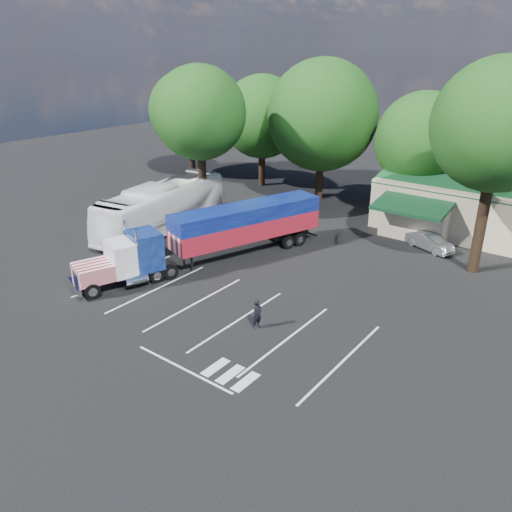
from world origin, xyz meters
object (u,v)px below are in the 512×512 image
Objects in this scene: woman at (257,314)px; tour_bus at (163,207)px; silver_sedan at (430,242)px; semi_truck at (218,231)px; bicycle at (340,235)px.

tour_bus is at bearing 70.26° from woman.
silver_sedan is at bearing 15.36° from tour_bus.
semi_truck reaches higher than tour_bus.
semi_truck is 8.13m from tour_bus.
bicycle is 0.53× the size of silver_sedan.
semi_truck is 9.07× the size of bicycle.
semi_truck is 1.31× the size of tour_bus.
semi_truck is at bearing 156.47° from silver_sedan.
woman is 0.85× the size of bicycle.
woman is 0.12× the size of tour_bus.
silver_sedan is (18.81, 8.72, -1.28)m from tour_bus.
woman is (7.65, -5.59, -1.30)m from semi_truck.
silver_sedan is (10.99, 10.91, -1.53)m from semi_truck.
semi_truck reaches higher than silver_sedan.
tour_bus is 20.78m from silver_sedan.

